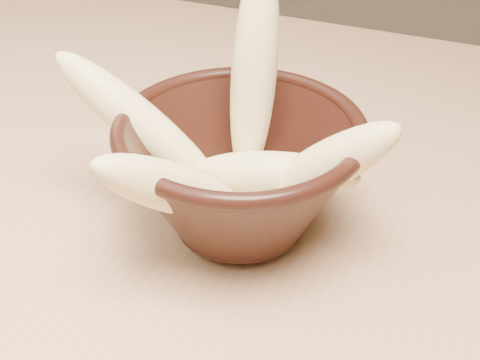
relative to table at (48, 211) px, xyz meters
The scene contains 8 objects.
table is the anchor object (origin of this frame).
bowl 0.27m from the table, 10.17° to the right, with size 0.19×0.19×0.10m.
milk_puddle 0.26m from the table, 10.17° to the right, with size 0.10×0.10×0.01m, color beige.
banana_upright 0.30m from the table, ahead, with size 0.03×0.03×0.17m, color #FBE094.
banana_left 0.23m from the table, 17.86° to the right, with size 0.03×0.03×0.16m, color #FBE094.
banana_right 0.34m from the table, ahead, with size 0.03×0.03×0.13m, color #FBE094.
banana_across 0.29m from the table, ahead, with size 0.03×0.03×0.13m, color #FBE094.
banana_front 0.28m from the table, 26.89° to the right, with size 0.03×0.03×0.14m, color #FBE094.
Camera 1 is at (0.38, -0.42, 1.09)m, focal length 50.00 mm.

